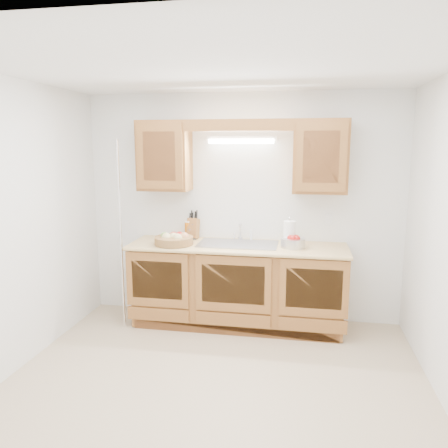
% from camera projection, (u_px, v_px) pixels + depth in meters
% --- Properties ---
extents(room, '(3.52, 3.50, 2.50)m').
position_uv_depth(room, '(216.00, 235.00, 3.41)').
color(room, tan).
rests_on(room, ground).
extents(base_cabinets, '(2.20, 0.60, 0.86)m').
position_uv_depth(base_cabinets, '(237.00, 286.00, 4.72)').
color(base_cabinets, '#9A632D').
rests_on(base_cabinets, ground).
extents(countertop, '(2.30, 0.63, 0.04)m').
position_uv_depth(countertop, '(237.00, 247.00, 4.63)').
color(countertop, '#DAB772').
rests_on(countertop, base_cabinets).
extents(upper_cabinet_left, '(0.55, 0.33, 0.75)m').
position_uv_depth(upper_cabinet_left, '(165.00, 156.00, 4.75)').
color(upper_cabinet_left, '#9A632D').
rests_on(upper_cabinet_left, room).
extents(upper_cabinet_right, '(0.55, 0.33, 0.75)m').
position_uv_depth(upper_cabinet_right, '(320.00, 157.00, 4.46)').
color(upper_cabinet_right, '#9A632D').
rests_on(upper_cabinet_right, room).
extents(valance, '(2.20, 0.05, 0.12)m').
position_uv_depth(valance, '(238.00, 125.00, 4.41)').
color(valance, '#9A632D').
rests_on(valance, room).
extents(fluorescent_fixture, '(0.76, 0.08, 0.08)m').
position_uv_depth(fluorescent_fixture, '(241.00, 140.00, 4.65)').
color(fluorescent_fixture, white).
rests_on(fluorescent_fixture, room).
extents(sink, '(0.84, 0.46, 0.36)m').
position_uv_depth(sink, '(238.00, 251.00, 4.66)').
color(sink, '#9E9EA3').
rests_on(sink, countertop).
extents(wire_shelf_pole, '(0.03, 0.03, 2.00)m').
position_uv_depth(wire_shelf_pole, '(121.00, 236.00, 4.57)').
color(wire_shelf_pole, silver).
rests_on(wire_shelf_pole, ground).
extents(outlet_plate, '(0.08, 0.01, 0.12)m').
position_uv_depth(outlet_plate, '(329.00, 219.00, 4.71)').
color(outlet_plate, white).
rests_on(outlet_plate, room).
extents(fruit_basket, '(0.50, 0.50, 0.13)m').
position_uv_depth(fruit_basket, '(174.00, 239.00, 4.62)').
color(fruit_basket, olive).
rests_on(fruit_basket, countertop).
extents(knife_block, '(0.12, 0.19, 0.33)m').
position_uv_depth(knife_block, '(193.00, 228.00, 4.92)').
color(knife_block, '#9A632D').
rests_on(knife_block, countertop).
extents(orange_canister, '(0.08, 0.08, 0.20)m').
position_uv_depth(orange_canister, '(188.00, 230.00, 4.91)').
color(orange_canister, '#CA640B').
rests_on(orange_canister, countertop).
extents(soap_bottle, '(0.09, 0.10, 0.17)m').
position_uv_depth(soap_bottle, '(193.00, 231.00, 4.90)').
color(soap_bottle, blue).
rests_on(soap_bottle, countertop).
extents(sponge, '(0.12, 0.09, 0.02)m').
position_uv_depth(sponge, '(290.00, 241.00, 4.77)').
color(sponge, '#CC333F').
rests_on(sponge, countertop).
extents(paper_towel, '(0.16, 0.16, 0.32)m').
position_uv_depth(paper_towel, '(289.00, 234.00, 4.54)').
color(paper_towel, silver).
rests_on(paper_towel, countertop).
extents(apple_bowl, '(0.32, 0.32, 0.13)m').
position_uv_depth(apple_bowl, '(293.00, 242.00, 4.49)').
color(apple_bowl, silver).
rests_on(apple_bowl, countertop).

